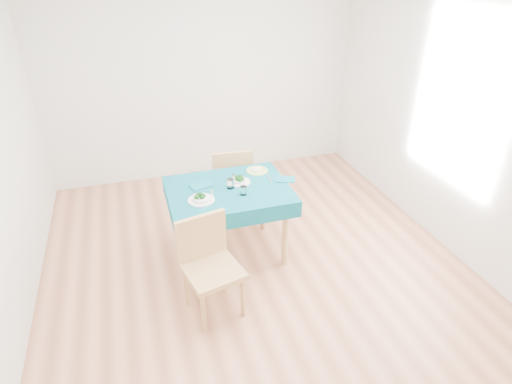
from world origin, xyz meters
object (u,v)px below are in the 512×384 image
object	(u,v)px
bowl_far	(240,180)
chair_far	(230,170)
side_plate	(257,171)
chair_near	(212,260)
table	(230,222)
bowl_near	(201,197)

from	to	relation	value
bowl_far	chair_far	bearing A→B (deg)	83.21
chair_far	side_plate	size ratio (longest dim) A/B	5.01
chair_near	chair_far	bearing A→B (deg)	57.63
table	chair_near	distance (m)	0.82
bowl_near	bowl_far	xyz separation A→B (m)	(0.42, 0.23, -0.00)
table	side_plate	xyz separation A→B (m)	(0.37, 0.27, 0.38)
chair_near	bowl_far	world-z (taller)	chair_near
table	chair_far	size ratio (longest dim) A/B	1.03
chair_near	side_plate	size ratio (longest dim) A/B	5.00
bowl_far	side_plate	xyz separation A→B (m)	(0.24, 0.18, -0.03)
bowl_near	side_plate	distance (m)	0.77
table	side_plate	size ratio (longest dim) A/B	5.18
side_plate	bowl_near	bearing A→B (deg)	-147.86
bowl_near	side_plate	bearing A→B (deg)	32.14
chair_far	table	bearing A→B (deg)	79.83
bowl_near	chair_far	bearing A→B (deg)	61.80
bowl_far	bowl_near	bearing A→B (deg)	-151.42
chair_far	side_plate	world-z (taller)	chair_far
bowl_far	table	bearing A→B (deg)	-148.05
chair_far	side_plate	xyz separation A→B (m)	(0.15, -0.53, 0.22)
table	chair_near	xyz separation A→B (m)	(-0.33, -0.73, 0.17)
chair_near	chair_far	world-z (taller)	chair_far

